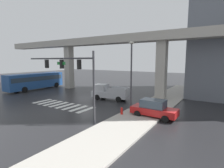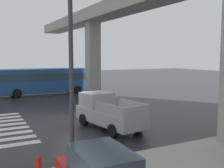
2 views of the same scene
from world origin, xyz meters
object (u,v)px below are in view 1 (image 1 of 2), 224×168
(sedan_red, at_px, (154,109))
(city_bus, at_px, (36,80))
(street_lamp_near_corner, at_px, (131,69))
(street_lamp_mid_block, at_px, (161,66))
(traffic_signal_mast, at_px, (71,70))
(pickup_truck, at_px, (108,93))
(fire_hydrant, at_px, (122,111))

(sedan_red, bearing_deg, city_bus, 171.30)
(street_lamp_near_corner, height_order, street_lamp_mid_block, same)
(street_lamp_near_corner, bearing_deg, traffic_signal_mast, -131.22)
(city_bus, height_order, traffic_signal_mast, traffic_signal_mast)
(pickup_truck, relative_size, traffic_signal_mast, 0.61)
(pickup_truck, height_order, traffic_signal_mast, traffic_signal_mast)
(city_bus, bearing_deg, street_lamp_near_corner, -9.97)
(sedan_red, xyz_separation_m, fire_hydrant, (-2.79, -1.29, -0.42))
(street_lamp_near_corner, bearing_deg, pickup_truck, 143.44)
(pickup_truck, distance_m, sedan_red, 8.89)
(sedan_red, xyz_separation_m, street_lamp_mid_block, (-2.39, 9.20, 3.70))
(fire_hydrant, bearing_deg, street_lamp_near_corner, 70.92)
(traffic_signal_mast, distance_m, street_lamp_near_corner, 5.88)
(sedan_red, height_order, street_lamp_mid_block, street_lamp_mid_block)
(pickup_truck, bearing_deg, street_lamp_near_corner, -36.56)
(fire_hydrant, bearing_deg, sedan_red, 24.79)
(sedan_red, bearing_deg, street_lamp_near_corner, -176.82)
(city_bus, distance_m, traffic_signal_mast, 20.03)
(traffic_signal_mast, bearing_deg, street_lamp_mid_block, 74.27)
(traffic_signal_mast, bearing_deg, sedan_red, 36.02)
(city_bus, distance_m, sedan_red, 24.58)
(traffic_signal_mast, distance_m, street_lamp_mid_block, 14.29)
(sedan_red, relative_size, traffic_signal_mast, 0.50)
(traffic_signal_mast, bearing_deg, street_lamp_near_corner, 48.78)
(pickup_truck, xyz_separation_m, street_lamp_mid_block, (5.55, 5.22, 3.57))
(traffic_signal_mast, relative_size, fire_hydrant, 10.22)
(fire_hydrant, bearing_deg, traffic_signal_mast, -136.77)
(city_bus, distance_m, fire_hydrant, 22.11)
(traffic_signal_mast, height_order, fire_hydrant, traffic_signal_mast)
(pickup_truck, xyz_separation_m, city_bus, (-16.34, -0.27, 0.73))
(pickup_truck, bearing_deg, street_lamp_mid_block, 43.21)
(street_lamp_mid_block, distance_m, fire_hydrant, 11.28)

